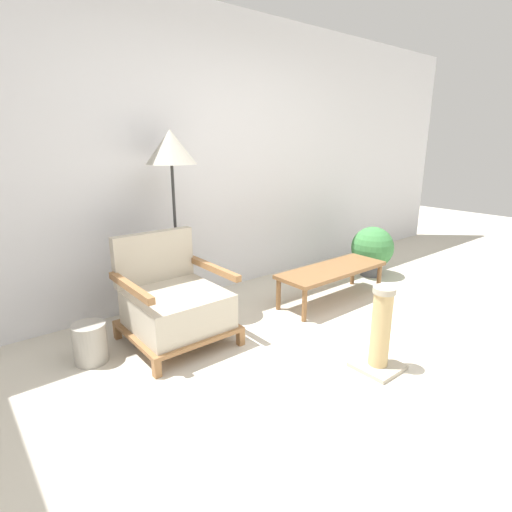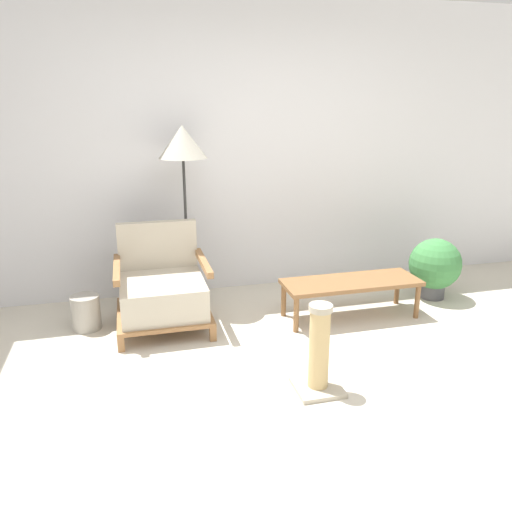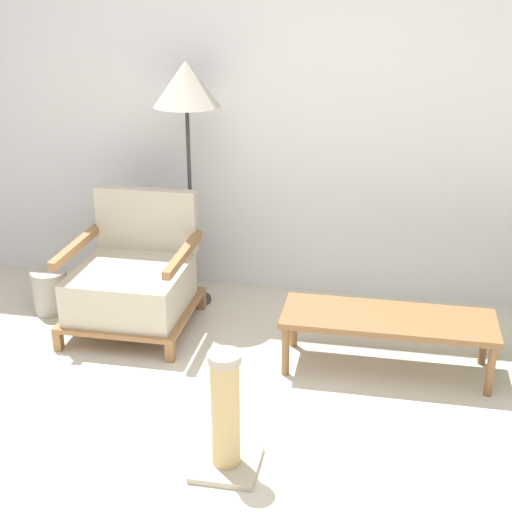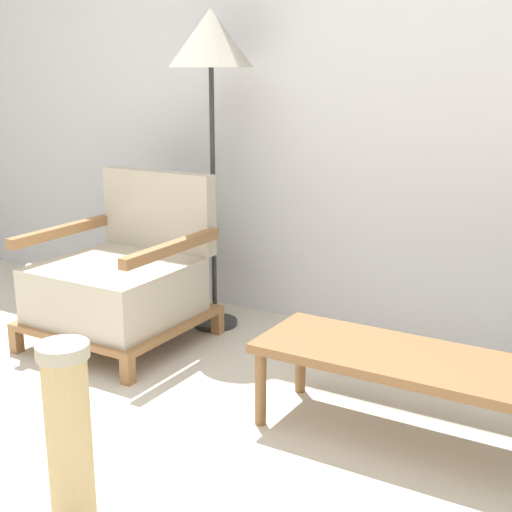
# 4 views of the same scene
# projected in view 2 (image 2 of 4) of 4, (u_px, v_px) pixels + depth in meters

# --- Properties ---
(ground_plane) EXTENTS (14.00, 14.00, 0.00)m
(ground_plane) POSITION_uv_depth(u_px,v_px,m) (330.00, 409.00, 3.01)
(ground_plane) COLOR beige
(wall_back) EXTENTS (8.00, 0.06, 2.70)m
(wall_back) POSITION_uv_depth(u_px,v_px,m) (243.00, 149.00, 4.68)
(wall_back) COLOR silver
(wall_back) RESTS_ON ground_plane
(armchair) EXTENTS (0.74, 0.75, 0.81)m
(armchair) POSITION_uv_depth(u_px,v_px,m) (162.00, 290.00, 4.06)
(armchair) COLOR olive
(armchair) RESTS_ON ground_plane
(floor_lamp) EXTENTS (0.41, 0.41, 1.59)m
(floor_lamp) POSITION_uv_depth(u_px,v_px,m) (183.00, 148.00, 4.18)
(floor_lamp) COLOR #2D2D2D
(floor_lamp) RESTS_ON ground_plane
(coffee_table) EXTENTS (1.17, 0.41, 0.33)m
(coffee_table) POSITION_uv_depth(u_px,v_px,m) (351.00, 285.00, 4.22)
(coffee_table) COLOR brown
(coffee_table) RESTS_ON ground_plane
(vase) EXTENTS (0.23, 0.23, 0.28)m
(vase) POSITION_uv_depth(u_px,v_px,m) (86.00, 312.00, 4.04)
(vase) COLOR #9E998E
(vase) RESTS_ON ground_plane
(potted_plant) EXTENTS (0.48, 0.48, 0.57)m
(potted_plant) POSITION_uv_depth(u_px,v_px,m) (435.00, 265.00, 4.65)
(potted_plant) COLOR #4C4C51
(potted_plant) RESTS_ON ground_plane
(scratching_post) EXTENTS (0.29, 0.29, 0.59)m
(scratching_post) POSITION_uv_depth(u_px,v_px,m) (319.00, 354.00, 3.14)
(scratching_post) COLOR #B2A893
(scratching_post) RESTS_ON ground_plane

